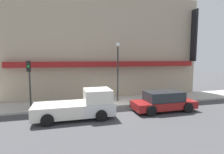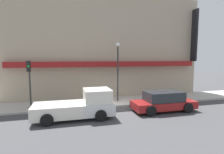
{
  "view_description": "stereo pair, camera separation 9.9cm",
  "coord_description": "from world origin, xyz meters",
  "views": [
    {
      "loc": [
        -4.12,
        -13.3,
        3.95
      ],
      "look_at": [
        -0.2,
        1.34,
        2.35
      ],
      "focal_mm": 28.0,
      "sensor_mm": 36.0,
      "label": 1
    },
    {
      "loc": [
        -4.02,
        -13.32,
        3.95
      ],
      "look_at": [
        -0.2,
        1.34,
        2.35
      ],
      "focal_mm": 28.0,
      "sensor_mm": 36.0,
      "label": 2
    }
  ],
  "objects": [
    {
      "name": "ground_plane",
      "position": [
        0.0,
        0.0,
        0.0
      ],
      "size": [
        80.0,
        80.0,
        0.0
      ],
      "primitive_type": "plane",
      "color": "#424244"
    },
    {
      "name": "fire_hydrant",
      "position": [
        2.77,
        0.84,
        0.48
      ],
      "size": [
        0.21,
        0.21,
        0.65
      ],
      "color": "red",
      "rests_on": "sidewalk"
    },
    {
      "name": "pickup_truck",
      "position": [
        -3.24,
        -1.78,
        0.83
      ],
      "size": [
        5.18,
        2.26,
        1.9
      ],
      "rotation": [
        0.0,
        0.0,
        0.02
      ],
      "color": "silver",
      "rests_on": "ground"
    },
    {
      "name": "parked_car",
      "position": [
        3.02,
        -1.78,
        0.73
      ],
      "size": [
        4.78,
        2.04,
        1.49
      ],
      "rotation": [
        0.0,
        0.0,
        0.0
      ],
      "color": "maroon",
      "rests_on": "ground"
    },
    {
      "name": "street_lamp",
      "position": [
        0.37,
        1.49,
        3.43
      ],
      "size": [
        0.36,
        0.36,
        5.2
      ],
      "color": "#2D2D2D",
      "rests_on": "sidewalk"
    },
    {
      "name": "building",
      "position": [
        0.01,
        4.82,
        5.09
      ],
      "size": [
        19.8,
        3.8,
        10.21
      ],
      "color": "tan",
      "rests_on": "ground"
    },
    {
      "name": "traffic_light",
      "position": [
        -6.72,
        0.73,
        2.66
      ],
      "size": [
        0.28,
        0.42,
        3.64
      ],
      "color": "#2D2D2D",
      "rests_on": "sidewalk"
    },
    {
      "name": "sidewalk",
      "position": [
        0.0,
        1.67,
        0.08
      ],
      "size": [
        36.0,
        3.34,
        0.15
      ],
      "color": "#B7B2A8",
      "rests_on": "ground"
    }
  ]
}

